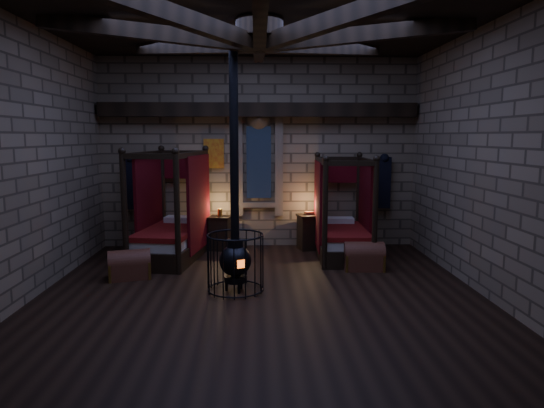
{
  "coord_description": "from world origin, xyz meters",
  "views": [
    {
      "loc": [
        -0.05,
        -7.39,
        2.48
      ],
      "look_at": [
        0.2,
        0.6,
        1.36
      ],
      "focal_mm": 32.0,
      "sensor_mm": 36.0,
      "label": 1
    }
  ],
  "objects_px": {
    "bed_right": "(342,233)",
    "stove": "(235,256)",
    "trunk_left": "(129,265)",
    "bed_left": "(172,233)",
    "trunk_right": "(364,257)"
  },
  "relations": [
    {
      "from": "bed_right",
      "to": "stove",
      "type": "bearing_deg",
      "value": -131.31
    },
    {
      "from": "bed_right",
      "to": "stove",
      "type": "distance_m",
      "value": 3.06
    },
    {
      "from": "trunk_left",
      "to": "stove",
      "type": "distance_m",
      "value": 2.08
    },
    {
      "from": "bed_left",
      "to": "bed_right",
      "type": "height_order",
      "value": "bed_left"
    },
    {
      "from": "bed_left",
      "to": "bed_right",
      "type": "distance_m",
      "value": 3.5
    },
    {
      "from": "bed_right",
      "to": "stove",
      "type": "relative_size",
      "value": 0.5
    },
    {
      "from": "trunk_left",
      "to": "trunk_right",
      "type": "xyz_separation_m",
      "value": [
        4.24,
        0.44,
        0.01
      ]
    },
    {
      "from": "stove",
      "to": "trunk_right",
      "type": "bearing_deg",
      "value": 3.19
    },
    {
      "from": "bed_left",
      "to": "stove",
      "type": "distance_m",
      "value": 2.56
    },
    {
      "from": "bed_right",
      "to": "trunk_left",
      "type": "relative_size",
      "value": 2.53
    },
    {
      "from": "bed_right",
      "to": "trunk_right",
      "type": "xyz_separation_m",
      "value": [
        0.23,
        -1.01,
        -0.26
      ]
    },
    {
      "from": "trunk_right",
      "to": "stove",
      "type": "bearing_deg",
      "value": -150.46
    },
    {
      "from": "bed_left",
      "to": "stove",
      "type": "relative_size",
      "value": 0.55
    },
    {
      "from": "bed_left",
      "to": "trunk_right",
      "type": "distance_m",
      "value": 3.86
    },
    {
      "from": "trunk_right",
      "to": "trunk_left",
      "type": "bearing_deg",
      "value": -171.79
    }
  ]
}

